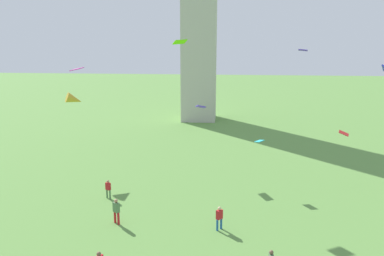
{
  "coord_description": "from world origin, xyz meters",
  "views": [
    {
      "loc": [
        -0.37,
        -7.43,
        13.08
      ],
      "look_at": [
        -2.59,
        18.88,
        6.71
      ],
      "focal_mm": 37.05,
      "sensor_mm": 36.0,
      "label": 1
    }
  ],
  "objects_px": {
    "person_4": "(108,188)",
    "kite_flying_5": "(77,69)",
    "person_5": "(116,210)",
    "kite_flying_4": "(303,50)",
    "person_1": "(219,217)",
    "kite_flying_8": "(74,100)",
    "kite_flying_6": "(259,141)",
    "kite_flying_2": "(201,107)",
    "kite_flying_9": "(344,133)",
    "kite_flying_0": "(180,42)"
  },
  "relations": [
    {
      "from": "kite_flying_8",
      "to": "kite_flying_9",
      "type": "relative_size",
      "value": 1.99
    },
    {
      "from": "kite_flying_5",
      "to": "kite_flying_8",
      "type": "height_order",
      "value": "kite_flying_5"
    },
    {
      "from": "person_4",
      "to": "kite_flying_8",
      "type": "distance_m",
      "value": 10.54
    },
    {
      "from": "person_4",
      "to": "kite_flying_4",
      "type": "relative_size",
      "value": 1.69
    },
    {
      "from": "person_1",
      "to": "person_5",
      "type": "bearing_deg",
      "value": 131.58
    },
    {
      "from": "person_5",
      "to": "kite_flying_5",
      "type": "distance_m",
      "value": 10.0
    },
    {
      "from": "kite_flying_8",
      "to": "kite_flying_4",
      "type": "bearing_deg",
      "value": -114.21
    },
    {
      "from": "kite_flying_0",
      "to": "kite_flying_4",
      "type": "bearing_deg",
      "value": 168.34
    },
    {
      "from": "person_5",
      "to": "kite_flying_4",
      "type": "distance_m",
      "value": 22.19
    },
    {
      "from": "person_1",
      "to": "kite_flying_0",
      "type": "distance_m",
      "value": 15.02
    },
    {
      "from": "person_5",
      "to": "kite_flying_8",
      "type": "relative_size",
      "value": 0.93
    },
    {
      "from": "person_1",
      "to": "person_5",
      "type": "relative_size",
      "value": 0.91
    },
    {
      "from": "person_5",
      "to": "kite_flying_8",
      "type": "distance_m",
      "value": 14.44
    },
    {
      "from": "person_4",
      "to": "kite_flying_5",
      "type": "relative_size",
      "value": 1.8
    },
    {
      "from": "kite_flying_9",
      "to": "kite_flying_2",
      "type": "bearing_deg",
      "value": -171.43
    },
    {
      "from": "kite_flying_2",
      "to": "kite_flying_0",
      "type": "bearing_deg",
      "value": -47.3
    },
    {
      "from": "person_1",
      "to": "kite_flying_2",
      "type": "xyz_separation_m",
      "value": [
        -2.02,
        11.73,
        5.38
      ]
    },
    {
      "from": "kite_flying_8",
      "to": "person_4",
      "type": "bearing_deg",
      "value": -173.31
    },
    {
      "from": "person_5",
      "to": "kite_flying_0",
      "type": "xyz_separation_m",
      "value": [
        3.54,
        8.82,
        11.28
      ]
    },
    {
      "from": "person_4",
      "to": "person_1",
      "type": "bearing_deg",
      "value": -176.83
    },
    {
      "from": "person_4",
      "to": "kite_flying_9",
      "type": "relative_size",
      "value": 1.56
    },
    {
      "from": "kite_flying_6",
      "to": "kite_flying_8",
      "type": "distance_m",
      "value": 17.88
    },
    {
      "from": "kite_flying_9",
      "to": "kite_flying_6",
      "type": "bearing_deg",
      "value": -148.85
    },
    {
      "from": "kite_flying_6",
      "to": "kite_flying_8",
      "type": "bearing_deg",
      "value": -128.45
    },
    {
      "from": "person_1",
      "to": "kite_flying_4",
      "type": "height_order",
      "value": "kite_flying_4"
    },
    {
      "from": "kite_flying_0",
      "to": "person_5",
      "type": "bearing_deg",
      "value": 35.11
    },
    {
      "from": "kite_flying_9",
      "to": "kite_flying_0",
      "type": "bearing_deg",
      "value": -160.18
    },
    {
      "from": "person_1",
      "to": "person_4",
      "type": "relative_size",
      "value": 1.08
    },
    {
      "from": "kite_flying_2",
      "to": "kite_flying_4",
      "type": "bearing_deg",
      "value": 84.72
    },
    {
      "from": "person_5",
      "to": "kite_flying_4",
      "type": "height_order",
      "value": "kite_flying_4"
    },
    {
      "from": "person_1",
      "to": "person_5",
      "type": "height_order",
      "value": "person_5"
    },
    {
      "from": "person_4",
      "to": "kite_flying_9",
      "type": "distance_m",
      "value": 20.81
    },
    {
      "from": "person_5",
      "to": "kite_flying_2",
      "type": "bearing_deg",
      "value": 104.54
    },
    {
      "from": "person_5",
      "to": "kite_flying_6",
      "type": "height_order",
      "value": "kite_flying_6"
    },
    {
      "from": "person_5",
      "to": "kite_flying_0",
      "type": "relative_size",
      "value": 1.42
    },
    {
      "from": "person_4",
      "to": "kite_flying_2",
      "type": "distance_m",
      "value": 11.44
    },
    {
      "from": "person_1",
      "to": "person_4",
      "type": "bearing_deg",
      "value": 107.36
    },
    {
      "from": "kite_flying_0",
      "to": "kite_flying_8",
      "type": "height_order",
      "value": "kite_flying_0"
    },
    {
      "from": "person_4",
      "to": "kite_flying_5",
      "type": "height_order",
      "value": "kite_flying_5"
    },
    {
      "from": "person_5",
      "to": "kite_flying_2",
      "type": "xyz_separation_m",
      "value": [
        5.17,
        11.43,
        5.29
      ]
    },
    {
      "from": "kite_flying_6",
      "to": "kite_flying_9",
      "type": "bearing_deg",
      "value": 78.12
    },
    {
      "from": "person_1",
      "to": "kite_flying_5",
      "type": "bearing_deg",
      "value": 135.13
    },
    {
      "from": "person_5",
      "to": "kite_flying_6",
      "type": "xyz_separation_m",
      "value": [
        10.39,
        7.73,
        3.09
      ]
    },
    {
      "from": "person_1",
      "to": "person_5",
      "type": "xyz_separation_m",
      "value": [
        -7.19,
        0.3,
        0.09
      ]
    },
    {
      "from": "kite_flying_6",
      "to": "kite_flying_8",
      "type": "xyz_separation_m",
      "value": [
        -17.31,
        3.53,
        2.73
      ]
    },
    {
      "from": "person_4",
      "to": "person_5",
      "type": "height_order",
      "value": "person_5"
    },
    {
      "from": "person_4",
      "to": "kite_flying_8",
      "type": "xyz_separation_m",
      "value": [
        -5.08,
        7.04,
        5.99
      ]
    },
    {
      "from": "person_1",
      "to": "person_4",
      "type": "xyz_separation_m",
      "value": [
        -9.03,
        4.52,
        -0.07
      ]
    },
    {
      "from": "person_5",
      "to": "kite_flying_9",
      "type": "distance_m",
      "value": 20.67
    },
    {
      "from": "kite_flying_2",
      "to": "kite_flying_8",
      "type": "bearing_deg",
      "value": -104.59
    }
  ]
}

